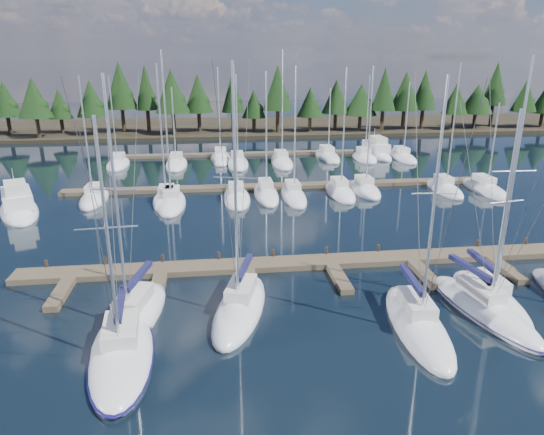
{
  "coord_description": "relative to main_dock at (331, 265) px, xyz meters",
  "views": [
    {
      "loc": [
        -8.11,
        -13.77,
        14.33
      ],
      "look_at": [
        -3.72,
        22.0,
        2.39
      ],
      "focal_mm": 32.0,
      "sensor_mm": 36.0,
      "label": 1
    }
  ],
  "objects": [
    {
      "name": "back_docks",
      "position": [
        0.0,
        32.23,
        -0.0
      ],
      "size": [
        50.0,
        21.8,
        0.4
      ],
      "color": "brown",
      "rests_on": "ground"
    },
    {
      "name": "front_sailboat_4",
      "position": [
        7.32,
        -7.48,
        0.08
      ],
      "size": [
        4.1,
        9.78,
        12.69
      ],
      "color": "silver",
      "rests_on": "ground"
    },
    {
      "name": "main_dock",
      "position": [
        0.0,
        0.0,
        0.0
      ],
      "size": [
        44.0,
        6.13,
        0.9
      ],
      "color": "brown",
      "rests_on": "ground"
    },
    {
      "name": "back_sailboat_rows",
      "position": [
        -0.09,
        27.76,
        0.06
      ],
      "size": [
        46.07,
        31.57,
        16.13
      ],
      "color": "silver",
      "rests_on": "ground"
    },
    {
      "name": "motor_yacht_left",
      "position": [
        -27.03,
        16.33,
        0.34
      ],
      "size": [
        7.03,
        10.65,
        5.08
      ],
      "color": "silver",
      "rests_on": "ground"
    },
    {
      "name": "tree_line",
      "position": [
        -0.89,
        62.82,
        7.13
      ],
      "size": [
        184.1,
        11.57,
        13.28
      ],
      "color": "black",
      "rests_on": "far_shore"
    },
    {
      "name": "front_sailboat_5",
      "position": [
        8.28,
        -6.49,
        0.1
      ],
      "size": [
        3.05,
        8.36,
        15.26
      ],
      "color": "silver",
      "rests_on": "ground"
    },
    {
      "name": "front_sailboat_3",
      "position": [
        2.78,
        -8.63,
        0.09
      ],
      "size": [
        3.41,
        9.39,
        14.39
      ],
      "color": "silver",
      "rests_on": "ground"
    },
    {
      "name": "front_sailboat_1",
      "position": [
        -13.04,
        -9.46,
        0.07
      ],
      "size": [
        4.05,
        9.75,
        12.86
      ],
      "color": "silver",
      "rests_on": "ground"
    },
    {
      "name": "motor_yacht_right",
      "position": [
        16.59,
        39.82,
        0.33
      ],
      "size": [
        3.8,
        10.01,
        4.93
      ],
      "color": "silver",
      "rests_on": "ground"
    },
    {
      "name": "front_sailboat_2",
      "position": [
        -6.89,
        -5.6,
        0.1
      ],
      "size": [
        4.85,
        9.15,
        15.02
      ],
      "color": "silver",
      "rests_on": "ground"
    },
    {
      "name": "far_shore",
      "position": [
        0.0,
        72.64,
        0.1
      ],
      "size": [
        220.0,
        30.0,
        0.6
      ],
      "primitive_type": "cube",
      "color": "black",
      "rests_on": "ground"
    },
    {
      "name": "front_sailboat_0",
      "position": [
        -13.02,
        -6.13,
        0.09
      ],
      "size": [
        4.55,
        9.4,
        14.45
      ],
      "color": "silver",
      "rests_on": "ground"
    },
    {
      "name": "ground",
      "position": [
        0.0,
        12.64,
        -0.2
      ],
      "size": [
        260.0,
        260.0,
        0.0
      ],
      "primitive_type": "plane",
      "color": "black",
      "rests_on": "ground"
    }
  ]
}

